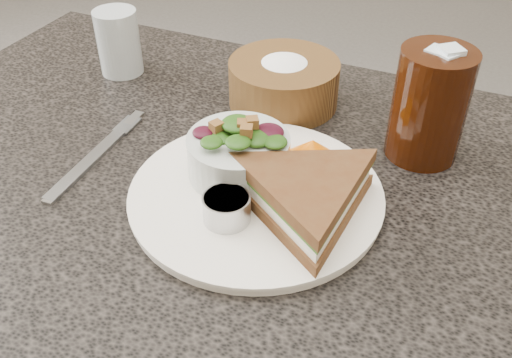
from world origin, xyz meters
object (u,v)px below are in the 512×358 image
Objects in this scene: bread_basket at (284,76)px; water_glass at (119,42)px; dinner_plate at (256,195)px; dressing_ramekin at (227,208)px; cola_glass at (430,101)px; salad_bowl at (238,149)px; sandwich at (306,196)px.

water_glass is at bearing -177.50° from bread_basket.
bread_basket is at bearing 2.50° from water_glass.
dinner_plate is 5.57× the size of dressing_ramekin.
cola_glass is 0.47m from water_glass.
water_glass is at bearing 176.05° from cola_glass.
water_glass is (-0.47, 0.03, -0.03)m from cola_glass.
water_glass is (-0.27, -0.01, 0.01)m from bread_basket.
salad_bowl is 0.24m from cola_glass.
water_glass reaches higher than dressing_ramekin.
dinner_plate is at bearing -76.51° from bread_basket.
dinner_plate is at bearing -132.23° from cola_glass.
salad_bowl reaches higher than dinner_plate.
water_glass is at bearing -175.12° from sandwich.
cola_glass is at bearing -12.20° from bread_basket.
dressing_ramekin is (0.02, -0.08, -0.02)m from salad_bowl.
water_glass is at bearing 140.23° from dressing_ramekin.
dressing_ramekin is 0.33× the size of bread_basket.
cola_glass is (0.15, 0.17, 0.07)m from dinner_plate.
cola_glass is at bearing -3.95° from water_glass.
bread_basket reaches higher than dressing_ramekin.
cola_glass reaches higher than dinner_plate.
dinner_plate is 0.06m from dressing_ramekin.
dinner_plate is at bearing 80.28° from dressing_ramekin.
cola_glass is at bearing 54.01° from dressing_ramekin.
dinner_plate is 2.41× the size of salad_bowl.
dinner_plate is 1.88× the size of cola_glass.
dressing_ramekin is (-0.07, -0.04, -0.01)m from sandwich.
bread_basket is 1.57× the size of water_glass.
bread_basket is at bearing 98.83° from dressing_ramekin.
salad_bowl is 0.08m from dressing_ramekin.
salad_bowl is 0.78× the size of cola_glass.
dinner_plate is 0.24m from cola_glass.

